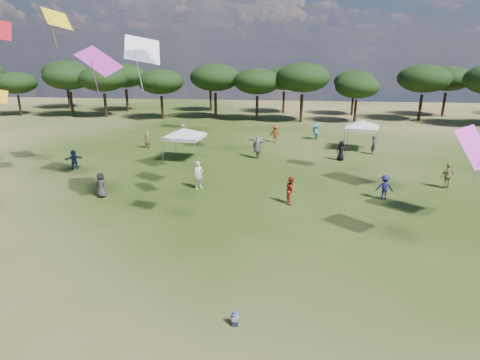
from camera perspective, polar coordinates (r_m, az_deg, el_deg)
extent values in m
cylinder|color=black|center=(66.81, -28.85, 9.26)|extent=(0.33, 0.33, 2.92)
ellipsoid|color=black|center=(66.55, -29.26, 11.99)|extent=(5.67, 5.67, 3.06)
cylinder|color=black|center=(62.73, -22.81, 9.92)|extent=(0.40, 0.40, 3.49)
ellipsoid|color=black|center=(62.44, -23.23, 13.41)|extent=(6.79, 6.79, 3.66)
cylinder|color=black|center=(60.15, -18.58, 10.01)|extent=(0.38, 0.38, 3.32)
ellipsoid|color=black|center=(59.85, -18.92, 13.47)|extent=(6.44, 6.44, 3.47)
cylinder|color=black|center=(56.43, -11.01, 10.07)|extent=(0.36, 0.36, 3.14)
ellipsoid|color=black|center=(56.12, -11.22, 13.57)|extent=(6.11, 6.11, 3.29)
cylinder|color=black|center=(56.16, -3.49, 10.48)|extent=(0.40, 0.40, 3.46)
ellipsoid|color=black|center=(55.84, -3.57, 14.37)|extent=(6.73, 6.73, 3.63)
cylinder|color=black|center=(54.28, 2.43, 10.13)|extent=(0.37, 0.37, 3.21)
ellipsoid|color=black|center=(53.95, 2.48, 13.85)|extent=(6.24, 6.24, 3.36)
cylinder|color=black|center=(53.68, 8.71, 10.05)|extent=(0.41, 0.41, 3.56)
ellipsoid|color=black|center=(53.34, 8.91, 14.23)|extent=(6.91, 6.91, 3.73)
cylinder|color=black|center=(54.72, 16.06, 9.36)|extent=(0.33, 0.33, 2.88)
ellipsoid|color=black|center=(54.40, 16.34, 12.67)|extent=(5.60, 5.60, 3.02)
cylinder|color=black|center=(59.07, 24.24, 9.34)|extent=(0.39, 0.39, 3.44)
ellipsoid|color=black|center=(58.76, 24.70, 12.99)|extent=(6.69, 6.69, 3.60)
cylinder|color=black|center=(72.35, -23.17, 10.75)|extent=(0.41, 0.41, 3.62)
ellipsoid|color=black|center=(72.10, -23.55, 13.88)|extent=(7.03, 7.03, 3.79)
cylinder|color=black|center=(65.90, -15.77, 10.85)|extent=(0.39, 0.39, 3.37)
ellipsoid|color=black|center=(65.63, -16.04, 14.06)|extent=(6.54, 6.54, 3.53)
cylinder|color=black|center=(63.90, -4.20, 11.14)|extent=(0.36, 0.36, 3.11)
ellipsoid|color=black|center=(63.62, -4.27, 14.21)|extent=(6.05, 6.05, 3.26)
cylinder|color=black|center=(61.97, 6.21, 10.93)|extent=(0.37, 0.37, 3.20)
ellipsoid|color=black|center=(61.68, 6.32, 14.18)|extent=(6.21, 6.21, 3.35)
cylinder|color=black|center=(61.51, 15.69, 10.26)|extent=(0.34, 0.34, 2.99)
ellipsoid|color=black|center=(61.23, 15.95, 13.31)|extent=(5.81, 5.81, 3.13)
cylinder|color=black|center=(65.05, 27.00, 9.53)|extent=(0.38, 0.38, 3.31)
ellipsoid|color=black|center=(64.77, 27.44, 12.71)|extent=(6.43, 6.43, 3.47)
cylinder|color=gray|center=(33.07, -10.97, 4.07)|extent=(0.06, 0.06, 1.98)
cylinder|color=gray|center=(32.02, -6.45, 3.85)|extent=(0.06, 0.06, 1.98)
cylinder|color=gray|center=(35.53, -9.12, 5.08)|extent=(0.06, 0.06, 1.98)
cylinder|color=gray|center=(34.56, -4.87, 4.90)|extent=(0.06, 0.06, 1.98)
cube|color=silver|center=(33.57, -7.92, 6.06)|extent=(3.27, 3.27, 0.25)
pyramid|color=silver|center=(33.44, -7.97, 7.28)|extent=(5.92, 5.92, 0.60)
cylinder|color=gray|center=(37.51, 14.60, 5.47)|extent=(0.06, 0.06, 2.08)
cylinder|color=gray|center=(37.31, 18.69, 5.05)|extent=(0.06, 0.06, 2.08)
cylinder|color=gray|center=(40.13, 15.09, 6.18)|extent=(0.06, 0.06, 2.08)
cylinder|color=gray|center=(39.94, 18.92, 5.79)|extent=(0.06, 0.06, 2.08)
cube|color=silver|center=(38.52, 16.96, 7.08)|extent=(3.47, 3.47, 0.25)
pyramid|color=silver|center=(38.41, 17.05, 8.14)|extent=(5.61, 5.61, 0.60)
cube|color=black|center=(13.81, -0.71, -19.64)|extent=(0.23, 0.23, 0.16)
cube|color=black|center=(13.96, -0.99, -19.39)|extent=(0.09, 0.20, 0.09)
cube|color=black|center=(13.96, -0.37, -19.40)|extent=(0.09, 0.20, 0.09)
cube|color=white|center=(13.71, -0.72, -19.06)|extent=(0.21, 0.16, 0.21)
cylinder|color=white|center=(13.76, -1.27, -18.90)|extent=(0.08, 0.21, 0.13)
cylinder|color=white|center=(13.75, -0.14, -18.93)|extent=(0.08, 0.21, 0.13)
sphere|color=#E0B293|center=(13.62, -0.72, -18.57)|extent=(0.14, 0.14, 0.14)
cone|color=#5371C2|center=(13.61, -0.72, -18.46)|extent=(0.24, 0.24, 0.02)
cylinder|color=#5371C2|center=(13.59, -0.72, -18.35)|extent=(0.16, 0.16, 0.06)
imported|color=navy|center=(33.21, -22.54, 2.70)|extent=(1.38, 1.23, 1.52)
imported|color=#2F2F34|center=(25.99, -19.15, -0.70)|extent=(0.85, 0.65, 1.55)
imported|color=black|center=(34.34, 14.20, 4.09)|extent=(0.98, 0.91, 1.68)
imported|color=olive|center=(29.51, 27.44, 0.52)|extent=(1.07, 0.74, 1.69)
imported|color=maroon|center=(40.50, 5.03, 6.58)|extent=(1.30, 1.01, 1.78)
imported|color=#303136|center=(37.36, 18.45, 4.75)|extent=(0.46, 0.64, 1.65)
imported|color=silver|center=(26.31, -5.89, 0.72)|extent=(0.78, 0.78, 1.83)
imported|color=white|center=(40.87, -8.16, 6.58)|extent=(0.87, 1.01, 1.79)
imported|color=#58565C|center=(33.97, 2.43, 4.66)|extent=(2.17, 2.02, 1.90)
imported|color=#9B8454|center=(38.72, -13.06, 5.56)|extent=(1.52, 0.69, 1.58)
imported|color=navy|center=(25.73, 19.87, -0.96)|extent=(1.03, 0.64, 1.54)
imported|color=#286678|center=(42.62, 10.72, 6.93)|extent=(1.75, 2.24, 1.84)
imported|color=maroon|center=(23.71, 7.30, -1.45)|extent=(0.64, 0.81, 1.63)
plane|color=#A02892|center=(26.98, -19.41, 15.70)|extent=(2.62, 2.31, 2.02)
plane|color=#E739DD|center=(23.31, 30.36, 4.09)|extent=(2.66, 2.25, 2.04)
plane|color=yellow|center=(30.86, -24.60, 20.15)|extent=(2.46, 2.86, 1.61)
plane|color=white|center=(21.56, -13.74, 17.62)|extent=(2.56, 2.68, 1.58)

